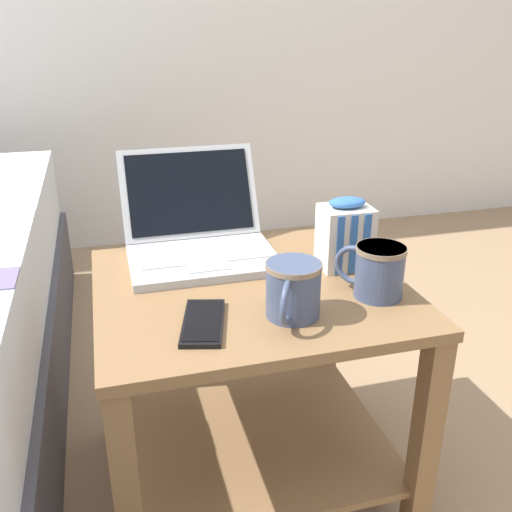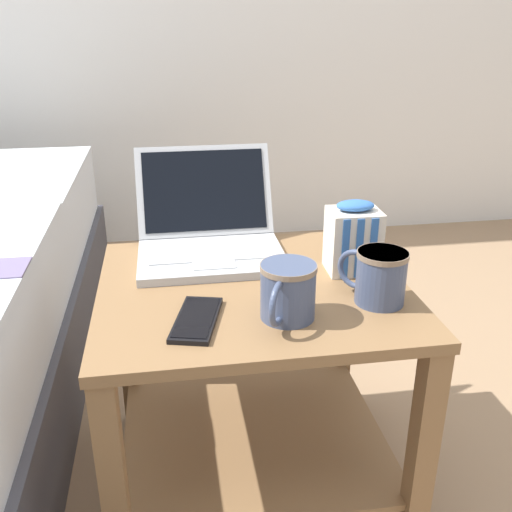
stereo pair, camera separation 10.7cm
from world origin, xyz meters
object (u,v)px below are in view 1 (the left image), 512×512
(mug_front_right, at_px, (293,287))
(cell_phone, at_px, (203,322))
(mug_front_left, at_px, (378,269))
(snack_bag, at_px, (345,235))
(laptop, at_px, (199,236))

(mug_front_right, distance_m, cell_phone, 0.17)
(mug_front_left, bearing_deg, mug_front_right, -169.38)
(mug_front_left, relative_size, mug_front_right, 0.87)
(snack_bag, bearing_deg, mug_front_left, -88.43)
(laptop, height_order, mug_front_left, laptop)
(mug_front_left, distance_m, snack_bag, 0.15)
(laptop, xyz_separation_m, mug_front_right, (0.11, -0.32, 0.01))
(laptop, xyz_separation_m, cell_phone, (-0.05, -0.31, -0.04))
(mug_front_right, bearing_deg, cell_phone, 176.43)
(laptop, relative_size, cell_phone, 1.87)
(mug_front_left, xyz_separation_m, snack_bag, (-0.00, 0.15, 0.01))
(snack_bag, bearing_deg, mug_front_right, -134.53)
(mug_front_right, xyz_separation_m, snack_bag, (0.18, 0.18, 0.02))
(snack_bag, distance_m, cell_phone, 0.38)
(snack_bag, relative_size, cell_phone, 0.89)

